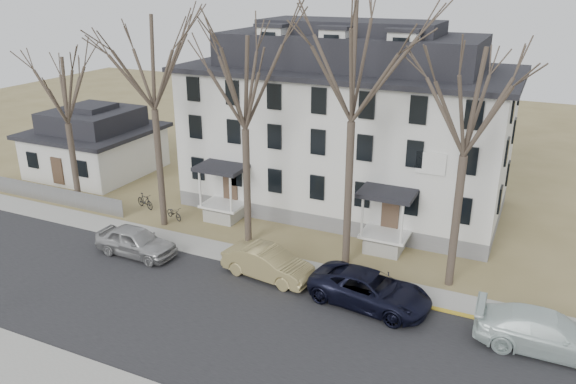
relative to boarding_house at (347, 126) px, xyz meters
The scene contains 18 objects.
ground 18.85m from the boarding_house, 83.64° to the right, with size 120.00×120.00×0.00m, color olive.
main_road 16.96m from the boarding_house, 82.85° to the right, with size 120.00×10.00×0.04m, color #27272A.
far_sidewalk 11.49m from the boarding_house, 78.64° to the right, with size 120.00×2.00×0.08m, color #A09F97.
yellow_curb 13.99m from the boarding_house, 57.18° to the right, with size 14.00×0.25×0.06m, color gold.
boarding_house is the anchor object (origin of this frame).
small_house 20.34m from the boarding_house, behind, with size 8.70×8.70×5.00m.
fence 21.48m from the boarding_house, 156.01° to the right, with size 14.00×0.06×1.20m, color gray.
tree_far_left 13.12m from the boarding_house, 137.82° to the right, with size 8.40×8.40×13.72m.
tree_mid_left 9.66m from the boarding_house, 110.20° to the right, with size 7.80×7.80×12.74m.
tree_center 10.39m from the boarding_house, 69.80° to the right, with size 9.00×9.00×14.70m.
tree_mid_right 12.51m from the boarding_house, 43.81° to the right, with size 7.80×7.80×12.74m.
tree_bungalow 18.17m from the boarding_house, 152.99° to the right, with size 6.60×6.60×10.78m.
car_silver 15.24m from the boarding_house, 122.56° to the right, with size 1.90×4.72×1.61m, color #A8A8A8.
car_tan 12.31m from the boarding_house, 90.27° to the right, with size 1.69×4.86×1.60m, color tan.
car_navy 13.72m from the boarding_house, 65.10° to the right, with size 2.65×5.74×1.60m, color black.
car_white 18.28m from the boarding_house, 42.65° to the right, with size 2.31×5.69×1.65m, color silver.
bicycle_left 12.51m from the boarding_house, 140.43° to the right, with size 0.54×1.55×0.81m, color black.
bicycle_right 14.28m from the boarding_house, 150.49° to the right, with size 0.48×1.68×1.01m, color black.
Camera 1 is at (9.59, -16.09, 14.43)m, focal length 35.00 mm.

